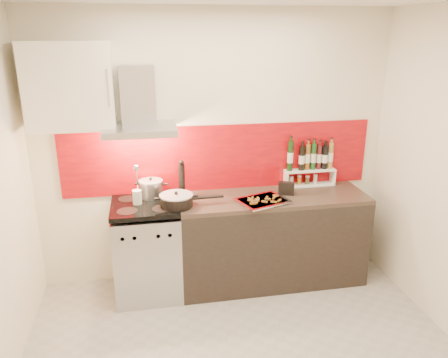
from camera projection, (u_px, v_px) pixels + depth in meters
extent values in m
cube|color=silver|center=(215.00, 150.00, 4.20)|extent=(3.40, 0.02, 2.60)
cube|color=maroon|center=(221.00, 158.00, 4.22)|extent=(3.00, 0.02, 0.64)
cube|color=#B7B7BA|center=(148.00, 252.00, 4.08)|extent=(0.60, 0.60, 0.84)
cube|color=black|center=(149.00, 277.00, 3.84)|extent=(0.50, 0.02, 0.40)
cube|color=#B7B7BA|center=(146.00, 237.00, 3.72)|extent=(0.56, 0.02, 0.12)
cube|color=#FF190C|center=(146.00, 237.00, 3.71)|extent=(0.10, 0.01, 0.04)
cube|color=black|center=(145.00, 206.00, 3.93)|extent=(0.60, 0.60, 0.04)
cube|color=black|center=(271.00, 240.00, 4.29)|extent=(1.80, 0.60, 0.86)
cube|color=#31241E|center=(273.00, 198.00, 4.14)|extent=(1.80, 0.60, 0.04)
cube|color=#B7B7BA|center=(140.00, 129.00, 3.75)|extent=(0.62, 0.50, 0.06)
cube|color=#B7B7BA|center=(138.00, 94.00, 3.80)|extent=(0.30, 0.18, 0.50)
sphere|color=#FFD18C|center=(122.00, 135.00, 3.74)|extent=(0.07, 0.07, 0.07)
sphere|color=#FFD18C|center=(158.00, 133.00, 3.79)|extent=(0.07, 0.07, 0.07)
cube|color=white|center=(70.00, 86.00, 3.61)|extent=(0.70, 0.35, 0.72)
cylinder|color=#B7B7BA|center=(151.00, 189.00, 4.06)|extent=(0.22, 0.22, 0.15)
cylinder|color=#99999E|center=(151.00, 181.00, 4.03)|extent=(0.22, 0.22, 0.01)
sphere|color=black|center=(151.00, 179.00, 4.02)|extent=(0.03, 0.03, 0.03)
cylinder|color=black|center=(176.00, 201.00, 3.86)|extent=(0.29, 0.29, 0.09)
cylinder|color=#99999E|center=(176.00, 195.00, 3.85)|extent=(0.30, 0.30, 0.01)
sphere|color=black|center=(176.00, 193.00, 3.84)|extent=(0.03, 0.03, 0.03)
cylinder|color=black|center=(208.00, 197.00, 3.92)|extent=(0.28, 0.04, 0.03)
cylinder|color=silver|center=(137.00, 198.00, 3.90)|extent=(0.08, 0.08, 0.14)
cylinder|color=silver|center=(137.00, 179.00, 3.85)|extent=(0.01, 0.07, 0.25)
sphere|color=silver|center=(136.00, 168.00, 3.76)|extent=(0.06, 0.06, 0.06)
cylinder|color=black|center=(182.00, 182.00, 4.03)|extent=(0.06, 0.06, 0.33)
sphere|color=black|center=(181.00, 162.00, 3.97)|extent=(0.05, 0.05, 0.05)
cube|color=white|center=(309.00, 184.00, 4.42)|extent=(0.52, 0.14, 0.01)
cube|color=white|center=(286.00, 179.00, 4.36)|extent=(0.01, 0.14, 0.14)
cube|color=white|center=(332.00, 176.00, 4.44)|extent=(0.02, 0.14, 0.14)
cube|color=white|center=(310.00, 170.00, 4.38)|extent=(0.52, 0.14, 0.02)
cylinder|color=black|center=(290.00, 156.00, 4.29)|extent=(0.06, 0.06, 0.30)
cylinder|color=black|center=(302.00, 158.00, 4.32)|extent=(0.06, 0.06, 0.24)
cylinder|color=brown|center=(308.00, 157.00, 4.33)|extent=(0.05, 0.05, 0.26)
cylinder|color=#163D18|center=(313.00, 157.00, 4.34)|extent=(0.05, 0.05, 0.26)
cylinder|color=#4D1419|center=(319.00, 157.00, 4.35)|extent=(0.05, 0.05, 0.25)
cylinder|color=black|center=(325.00, 157.00, 4.36)|extent=(0.06, 0.06, 0.23)
cylinder|color=olive|center=(331.00, 156.00, 4.37)|extent=(0.05, 0.05, 0.26)
cylinder|color=beige|center=(291.00, 181.00, 4.38)|extent=(0.04, 0.04, 0.07)
cylinder|color=olive|center=(299.00, 180.00, 4.39)|extent=(0.04, 0.04, 0.08)
cylinder|color=#4F4B27|center=(307.00, 180.00, 4.41)|extent=(0.04, 0.04, 0.07)
cylinder|color=beige|center=(315.00, 179.00, 4.42)|extent=(0.04, 0.04, 0.08)
cube|color=black|center=(286.00, 189.00, 4.15)|extent=(0.16, 0.11, 0.13)
cube|color=silver|center=(262.00, 201.00, 3.98)|extent=(0.50, 0.44, 0.01)
cube|color=silver|center=(262.00, 200.00, 3.97)|extent=(0.53, 0.46, 0.01)
cube|color=red|center=(262.00, 200.00, 3.97)|extent=(0.45, 0.39, 0.01)
cube|color=brown|center=(276.00, 196.00, 4.06)|extent=(0.06, 0.04, 0.01)
cube|color=brown|center=(255.00, 203.00, 3.89)|extent=(0.06, 0.04, 0.01)
cube|color=brown|center=(258.00, 199.00, 3.99)|extent=(0.02, 0.06, 0.01)
cube|color=brown|center=(274.00, 202.00, 3.91)|extent=(0.06, 0.04, 0.01)
cube|color=brown|center=(254.00, 203.00, 3.89)|extent=(0.06, 0.04, 0.01)
cube|color=brown|center=(265.00, 202.00, 3.91)|extent=(0.06, 0.04, 0.01)
cube|color=brown|center=(274.00, 198.00, 4.00)|extent=(0.05, 0.05, 0.01)
cube|color=brown|center=(253.00, 198.00, 4.00)|extent=(0.03, 0.06, 0.01)
cube|color=brown|center=(253.00, 204.00, 3.87)|extent=(0.06, 0.02, 0.01)
cube|color=brown|center=(267.00, 198.00, 4.01)|extent=(0.04, 0.06, 0.01)
cube|color=brown|center=(268.00, 199.00, 3.98)|extent=(0.06, 0.03, 0.01)
cube|color=brown|center=(250.00, 199.00, 3.98)|extent=(0.04, 0.06, 0.01)
cube|color=brown|center=(257.00, 200.00, 3.95)|extent=(0.03, 0.06, 0.01)
cube|color=brown|center=(279.00, 200.00, 3.94)|extent=(0.05, 0.05, 0.01)
cube|color=brown|center=(255.00, 201.00, 3.92)|extent=(0.03, 0.06, 0.01)
cube|color=brown|center=(250.00, 201.00, 3.94)|extent=(0.05, 0.05, 0.01)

